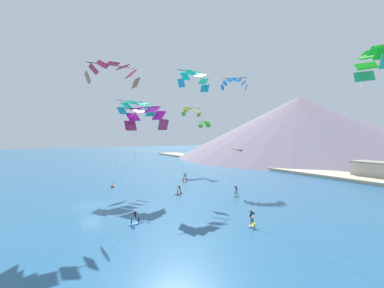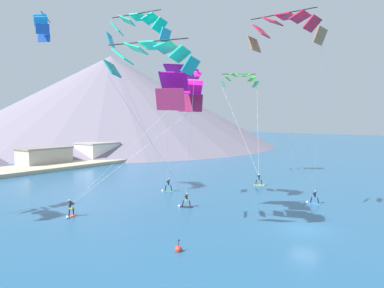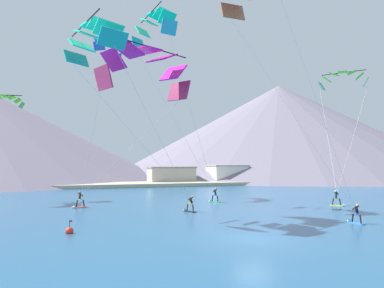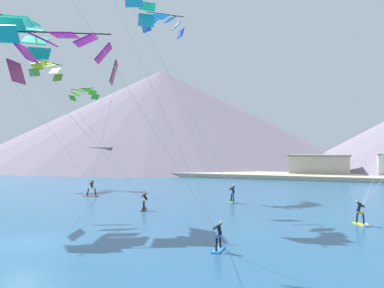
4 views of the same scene
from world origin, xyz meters
name	(u,v)px [view 2 (image 2 of 4)]	position (x,y,z in m)	size (l,w,h in m)	color
ground_plane	(305,230)	(0.00, 0.00, 0.00)	(400.00, 400.00, 0.00)	#23567F
kitesurfer_near_lead	(167,187)	(5.87, 21.25, 0.57)	(1.21, 1.71, 1.83)	#33B266
kitesurfer_near_trail	(313,200)	(10.63, 2.95, 0.43)	(0.57, 1.76, 1.63)	#337FDB
kitesurfer_mid_center	(260,182)	(17.56, 13.14, 0.56)	(1.27, 1.68, 1.81)	yellow
kitesurfer_far_left	(70,211)	(-10.00, 20.46, 0.58)	(1.75, 1.08, 1.83)	#E54C33
kitesurfer_far_right	(184,203)	(0.27, 13.84, 0.46)	(1.10, 1.75, 1.64)	black
parafoil_kite_near_lead	(138,27)	(-2.28, 18.32, 19.94)	(10.21, 7.38, 19.95)	#23A5C3
parafoil_kite_near_trail	(286,28)	(1.54, 2.75, 18.39)	(9.95, 7.20, 18.36)	#9F663F
parafoil_kite_mid_center	(240,79)	(25.45, 21.21, 16.73)	(10.81, 10.79, 16.38)	#37BA7E
parafoil_kite_far_left	(183,84)	(-4.96, 9.92, 13.12)	(9.19, 13.47, 13.29)	#A32552
parafoil_kite_far_right	(151,56)	(-9.21, 9.92, 15.12)	(11.93, 8.07, 14.92)	teal
parafoil_kite_distant_low_drift	(42,25)	(-6.15, 30.86, 21.29)	(4.32, 5.50, 2.64)	blue
race_marker_buoy	(178,249)	(-10.98, 5.62, 0.16)	(0.56, 0.56, 1.02)	red
shoreline_strip	(2,172)	(0.00, 54.65, 0.35)	(180.00, 10.00, 0.70)	#BCAD8E
shore_building_harbour_front	(97,151)	(23.80, 57.99, 2.14)	(8.24, 6.87, 4.25)	silver
shore_building_quay_east	(45,157)	(10.61, 58.46, 1.97)	(10.23, 5.72, 3.91)	#B7AD9E
mountain_peak_central_summit	(111,101)	(60.73, 95.34, 16.24)	(118.35, 118.35, 32.47)	slate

